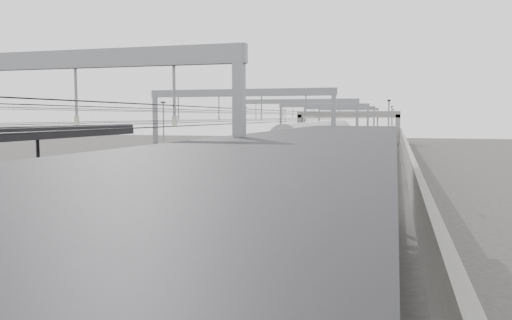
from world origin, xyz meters
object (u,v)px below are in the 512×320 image
Objects in this scene: bench at (329,261)px; signal_green at (301,136)px; overbridge at (348,119)px; train at (319,148)px.

signal_green reaches higher than bench.
signal_green is at bearing 101.19° from bench.
train is at bearing -88.33° from overbridge.
overbridge is 27.87m from signal_green.
overbridge is 13.20× the size of bench.
train is 13.69× the size of signal_green.
overbridge is 0.46× the size of train.
train is 28.55× the size of bench.
overbridge is at bearing 91.67° from train.
bench is at bearing -81.19° from train.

